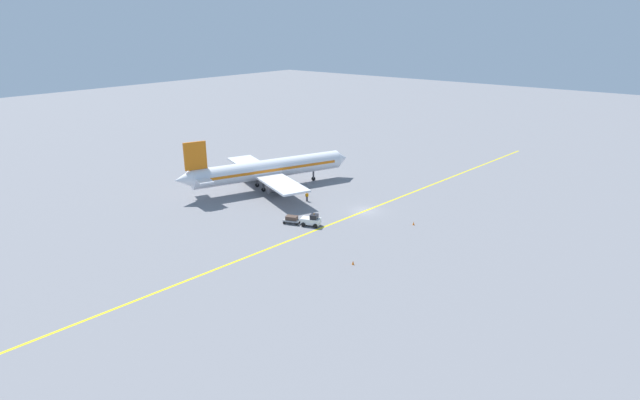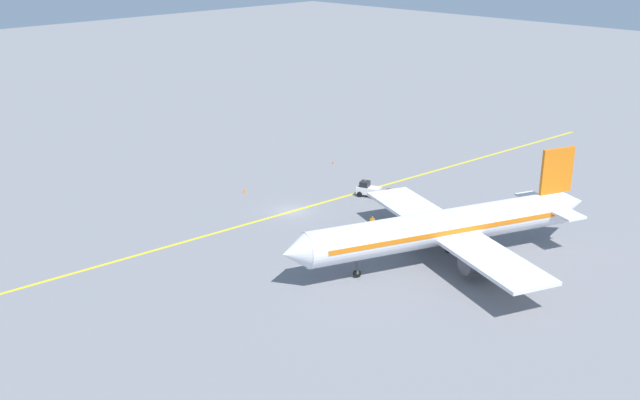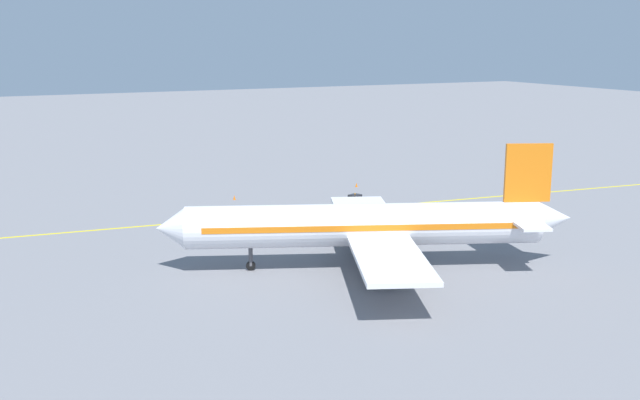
{
  "view_description": "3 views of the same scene",
  "coord_description": "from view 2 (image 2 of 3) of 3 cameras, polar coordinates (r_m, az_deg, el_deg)",
  "views": [
    {
      "loc": [
        43.87,
        -66.3,
        29.86
      ],
      "look_at": [
        -5.04,
        -5.89,
        2.48
      ],
      "focal_mm": 28.0,
      "sensor_mm": 36.0,
      "label": 1
    },
    {
      "loc": [
        -62.7,
        57.89,
        32.43
      ],
      "look_at": [
        -5.33,
        0.51,
        2.97
      ],
      "focal_mm": 42.0,
      "sensor_mm": 36.0,
      "label": 2
    },
    {
      "loc": [
        -75.15,
        29.34,
        19.26
      ],
      "look_at": [
        -3.8,
        -5.47,
        2.07
      ],
      "focal_mm": 42.0,
      "sensor_mm": 36.0,
      "label": 3
    }
  ],
  "objects": [
    {
      "name": "ground_plane",
      "position": [
        91.29,
        -2.14,
        -0.87
      ],
      "size": [
        400.0,
        400.0,
        0.0
      ],
      "primitive_type": "plane",
      "color": "slate"
    },
    {
      "name": "apron_yellow_centreline",
      "position": [
        91.29,
        -2.14,
        -0.87
      ],
      "size": [
        12.24,
        119.45,
        0.01
      ],
      "primitive_type": "cube",
      "rotation": [
        0.0,
        0.0,
        -0.1
      ],
      "color": "yellow",
      "rests_on": "ground"
    },
    {
      "name": "airplane_at_gate",
      "position": [
        77.55,
        9.58,
        -2.08
      ],
      "size": [
        27.92,
        34.06,
        10.6
      ],
      "color": "white",
      "rests_on": "ground"
    },
    {
      "name": "baggage_tug_white",
      "position": [
        96.35,
        3.68,
        0.81
      ],
      "size": [
        3.34,
        2.6,
        2.11
      ],
      "color": "white",
      "rests_on": "ground"
    },
    {
      "name": "baggage_cart_trailing",
      "position": [
        95.41,
        5.54,
        0.47
      ],
      "size": [
        2.93,
        2.26,
        1.24
      ],
      "color": "gray",
      "rests_on": "ground"
    },
    {
      "name": "ground_crew_worker",
      "position": [
        85.47,
        4.0,
        -1.74
      ],
      "size": [
        0.4,
        0.48,
        1.68
      ],
      "color": "#23232D",
      "rests_on": "ground"
    },
    {
      "name": "traffic_cone_near_nose",
      "position": [
        109.66,
        1.01,
        2.9
      ],
      "size": [
        0.32,
        0.32,
        0.55
      ],
      "primitive_type": "cone",
      "color": "orange",
      "rests_on": "ground"
    },
    {
      "name": "traffic_cone_mid_apron",
      "position": [
        98.16,
        -5.78,
        0.72
      ],
      "size": [
        0.32,
        0.32,
        0.55
      ],
      "primitive_type": "cone",
      "color": "orange",
      "rests_on": "ground"
    }
  ]
}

